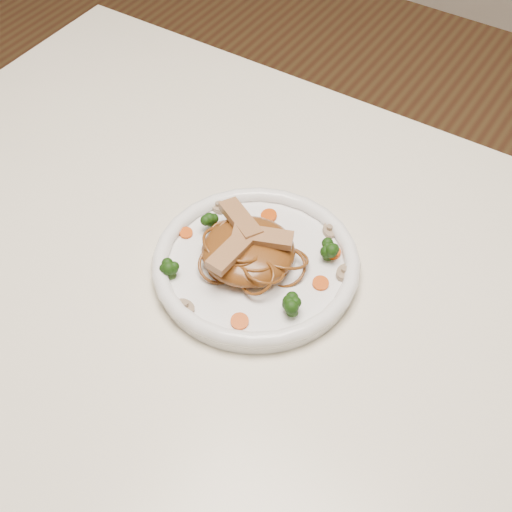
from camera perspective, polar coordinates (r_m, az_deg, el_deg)
The scene contains 19 objects.
table at distance 1.00m, azimuth 0.09°, elevation -5.68°, with size 1.20×0.80×0.75m.
plate at distance 0.93m, azimuth 0.00°, elevation -0.90°, with size 0.25×0.25×0.02m, color white.
noodle_mound at distance 0.92m, azimuth -0.59°, elevation 0.40°, with size 0.12×0.12×0.04m, color brown.
chicken_a at distance 0.90m, azimuth 0.51°, elevation 1.47°, with size 0.07×0.02×0.01m, color tan.
chicken_b at distance 0.92m, azimuth -1.18°, elevation 2.79°, with size 0.07×0.02×0.01m, color tan.
chicken_c at distance 0.89m, azimuth -1.78°, elevation 0.46°, with size 0.08×0.02×0.01m, color tan.
broccoli_0 at distance 0.92m, azimuth 5.56°, elevation 0.61°, with size 0.03×0.03×0.03m, color #1C410D, non-canonical shape.
broccoli_1 at distance 0.95m, azimuth -3.33°, elevation 2.59°, with size 0.03×0.03×0.03m, color #1C410D, non-canonical shape.
broccoli_2 at distance 0.91m, azimuth -6.56°, elevation -0.94°, with size 0.02×0.02×0.03m, color #1C410D, non-canonical shape.
broccoli_3 at distance 0.87m, azimuth 2.82°, elevation -3.75°, with size 0.02×0.02×0.03m, color #1C410D, non-canonical shape.
carrot_0 at distance 0.94m, azimuth 5.79°, elevation 0.28°, with size 0.02×0.02×0.01m, color #E04608.
carrot_1 at distance 0.96m, azimuth -5.33°, elevation 1.74°, with size 0.02×0.02×0.01m, color #E04608.
carrot_2 at distance 0.90m, azimuth 4.93°, elevation -2.09°, with size 0.02×0.02×0.01m, color #E04608.
carrot_3 at distance 0.98m, azimuth 0.98°, elevation 3.07°, with size 0.02×0.02×0.01m, color #E04608.
carrot_4 at distance 0.87m, azimuth -1.25°, elevation -4.99°, with size 0.02×0.02×0.01m, color #E04608.
mushroom_0 at distance 0.88m, azimuth -5.38°, elevation -3.86°, with size 0.02×0.02×0.01m, color tan.
mushroom_1 at distance 0.92m, azimuth 6.73°, elevation -1.25°, with size 0.03×0.03×0.01m, color tan.
mushroom_2 at distance 0.99m, azimuth -2.86°, elevation 3.76°, with size 0.03×0.03×0.01m, color tan.
mushroom_3 at distance 0.96m, azimuth 5.60°, elevation 1.95°, with size 0.02×0.02×0.01m, color tan.
Camera 1 is at (0.32, -0.50, 1.46)m, focal length 52.65 mm.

